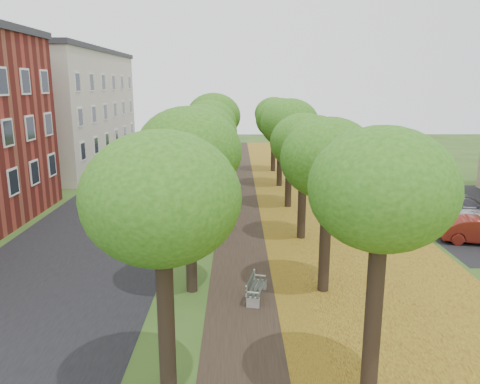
{
  "coord_description": "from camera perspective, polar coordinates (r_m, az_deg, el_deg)",
  "views": [
    {
      "loc": [
        -0.57,
        -9.86,
        7.39
      ],
      "look_at": [
        -0.4,
        11.19,
        2.5
      ],
      "focal_mm": 35.0,
      "sensor_mm": 36.0,
      "label": 1
    }
  ],
  "objects": [
    {
      "name": "parking_lot",
      "position": [
        30.35,
        27.21,
        -2.49
      ],
      "size": [
        9.0,
        16.0,
        0.01
      ],
      "primitive_type": "cube",
      "color": "black",
      "rests_on": "ground"
    },
    {
      "name": "car_grey",
      "position": [
        28.95,
        25.62,
        -1.65
      ],
      "size": [
        4.93,
        2.81,
        1.35
      ],
      "primitive_type": "imported",
      "rotation": [
        0.0,
        0.0,
        1.36
      ],
      "color": "#37373C",
      "rests_on": "ground"
    },
    {
      "name": "bench",
      "position": [
        16.76,
        1.88,
        -11.61
      ],
      "size": [
        0.8,
        1.66,
        0.76
      ],
      "rotation": [
        0.0,
        0.0,
        1.35
      ],
      "color": "#27312A",
      "rests_on": "ground"
    },
    {
      "name": "building_cream",
      "position": [
        45.96,
        -21.7,
        9.45
      ],
      "size": [
        10.3,
        20.3,
        10.4
      ],
      "color": "beige",
      "rests_on": "ground"
    },
    {
      "name": "leaf_verge",
      "position": [
        26.53,
        11.71,
        -3.37
      ],
      "size": [
        7.5,
        70.0,
        0.01
      ],
      "primitive_type": "cube",
      "color": "#AA921F",
      "rests_on": "ground"
    },
    {
      "name": "footpath",
      "position": [
        25.95,
        0.83,
        -3.46
      ],
      "size": [
        3.2,
        70.0,
        0.01
      ],
      "primitive_type": "cube",
      "color": "black",
      "rests_on": "ground"
    },
    {
      "name": "tree_row_west",
      "position": [
        25.04,
        -4.21,
        7.29
      ],
      "size": [
        3.56,
        33.56,
        6.44
      ],
      "color": "black",
      "rests_on": "ground"
    },
    {
      "name": "tree_row_east",
      "position": [
        25.19,
        6.84,
        7.26
      ],
      "size": [
        3.56,
        33.56,
        6.44
      ],
      "color": "black",
      "rests_on": "ground"
    },
    {
      "name": "car_white",
      "position": [
        30.01,
        22.24,
        -0.73
      ],
      "size": [
        5.77,
        4.2,
        1.46
      ],
      "primitive_type": "imported",
      "rotation": [
        0.0,
        0.0,
        1.95
      ],
      "color": "silver",
      "rests_on": "ground"
    },
    {
      "name": "street_asphalt",
      "position": [
        26.85,
        -15.42,
        -3.38
      ],
      "size": [
        8.0,
        70.0,
        0.01
      ],
      "primitive_type": "cube",
      "color": "black",
      "rests_on": "ground"
    }
  ]
}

